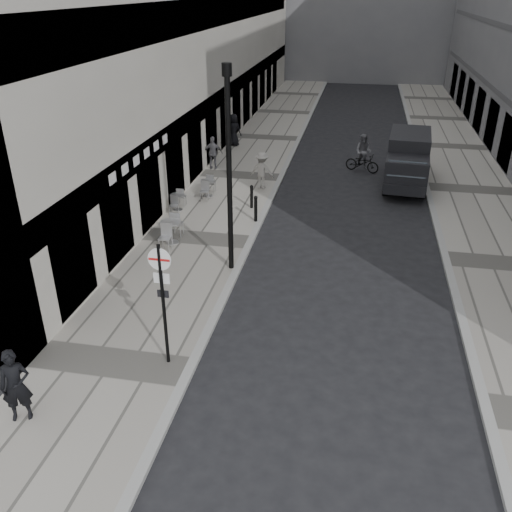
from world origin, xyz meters
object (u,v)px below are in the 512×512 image
Objects in this scene: panel_van at (408,158)px; cyclist at (363,157)px; sign_post at (162,289)px; lamppost at (229,162)px; walking_man at (16,386)px.

cyclist is at bearing 145.96° from panel_van.
sign_post is 16.80m from panel_van.
lamppost is 1.27× the size of panel_van.
sign_post is (2.49, 2.49, 1.23)m from walking_man.
lamppost is 3.40× the size of cyclist.
lamppost is 12.16m from panel_van.
panel_van is at bearing 38.13° from walking_man.
sign_post is at bearing -108.43° from panel_van.
panel_van is at bearing -17.46° from cyclist.
sign_post reaches higher than walking_man.
panel_van is (9.10, 17.91, 0.34)m from walking_man.
panel_van reaches higher than walking_man.
lamppost is at bearing 86.84° from sign_post.
sign_post is 0.63× the size of panel_van.
walking_man is at bearing -88.36° from cyclist.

